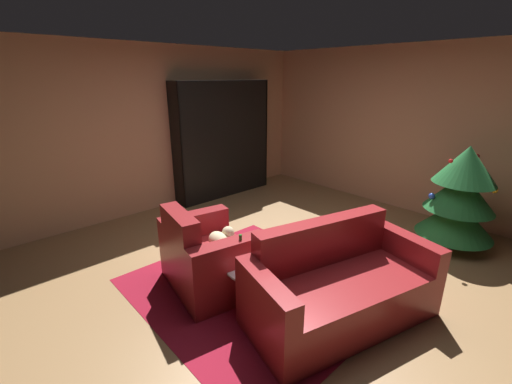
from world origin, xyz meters
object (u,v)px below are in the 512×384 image
object	(u,v)px
armchair_red	(208,258)
coffee_table	(261,267)
bookshelf_unit	(228,140)
bottle_on_table	(241,253)
decorated_tree	(460,196)
couch_red	(339,288)
book_stack_on_table	(263,259)

from	to	relation	value
armchair_red	coffee_table	xyz separation A→B (m)	(0.57, 0.23, 0.06)
bookshelf_unit	bottle_on_table	xyz separation A→B (m)	(2.68, -1.97, -0.46)
coffee_table	decorated_tree	distance (m)	2.79
couch_red	bookshelf_unit	bearing A→B (deg)	157.02
armchair_red	coffee_table	world-z (taller)	armchair_red
bookshelf_unit	coffee_table	world-z (taller)	bookshelf_unit
book_stack_on_table	bottle_on_table	bearing A→B (deg)	-125.09
book_stack_on_table	bottle_on_table	size ratio (longest dim) A/B	0.63
armchair_red	couch_red	xyz separation A→B (m)	(1.20, 0.58, -0.02)
bottle_on_table	decorated_tree	world-z (taller)	decorated_tree
coffee_table	book_stack_on_table	bearing A→B (deg)	80.91
bookshelf_unit	coffee_table	bearing A→B (deg)	-32.98
armchair_red	decorated_tree	xyz separation A→B (m)	(1.41, 2.86, 0.36)
armchair_red	coffee_table	bearing A→B (deg)	21.55
armchair_red	book_stack_on_table	world-z (taller)	armchair_red
coffee_table	book_stack_on_table	size ratio (longest dim) A/B	3.62
bottle_on_table	bookshelf_unit	bearing A→B (deg)	143.65
couch_red	decorated_tree	xyz separation A→B (m)	(0.21, 2.28, 0.38)
bookshelf_unit	decorated_tree	bearing A→B (deg)	12.75
book_stack_on_table	bookshelf_unit	bearing A→B (deg)	147.33
coffee_table	decorated_tree	bearing A→B (deg)	72.26
bookshelf_unit	armchair_red	bearing A→B (deg)	-42.50
bookshelf_unit	decorated_tree	world-z (taller)	bookshelf_unit
bookshelf_unit	armchair_red	xyz separation A→B (m)	(2.23, -2.04, -0.68)
armchair_red	bookshelf_unit	bearing A→B (deg)	137.50
bottle_on_table	decorated_tree	bearing A→B (deg)	70.96
armchair_red	couch_red	distance (m)	1.34
book_stack_on_table	decorated_tree	bearing A→B (deg)	72.20
couch_red	book_stack_on_table	xyz separation A→B (m)	(-0.63, -0.34, 0.16)
decorated_tree	bottle_on_table	bearing A→B (deg)	-109.04
book_stack_on_table	decorated_tree	distance (m)	2.76
bookshelf_unit	decorated_tree	size ratio (longest dim) A/B	1.54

